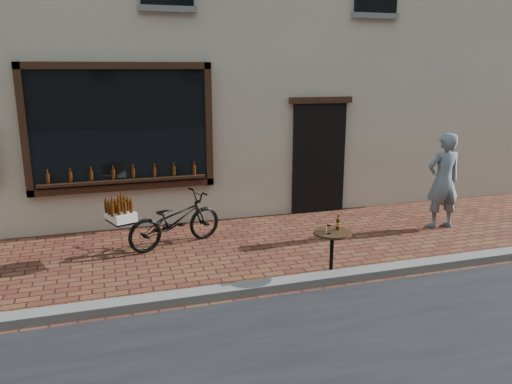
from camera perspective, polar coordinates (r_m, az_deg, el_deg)
name	(u,v)px	position (r m, az deg, el deg)	size (l,w,h in m)	color
ground	(292,294)	(6.67, 4.15, -11.56)	(90.00, 90.00, 0.00)	#54241B
kerb	(287,284)	(6.81, 3.53, -10.42)	(90.00, 0.25, 0.12)	slate
cargo_bicycle	(173,220)	(8.31, -9.45, -3.16)	(1.99, 1.18, 0.94)	black
bistro_table	(332,245)	(7.05, 8.68, -5.98)	(0.53, 0.53, 0.90)	black
pedestrian	(443,181)	(9.69, 20.61, 1.21)	(0.64, 0.42, 1.75)	slate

